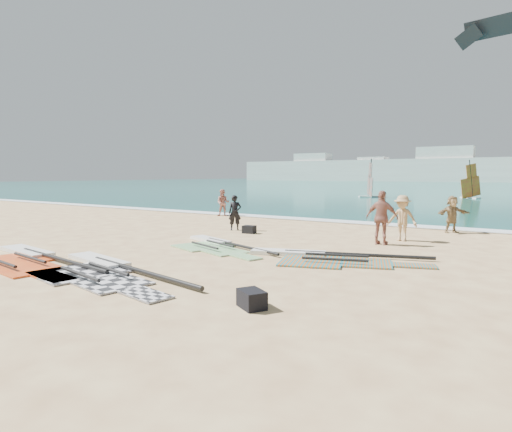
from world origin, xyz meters
The scene contains 18 objects.
ground centered at (0.00, 0.00, 0.00)m, with size 300.00×300.00×0.00m, color #E4C485.
sea centered at (0.00, 132.00, 0.00)m, with size 300.00×240.00×0.06m, color #0D5B5A.
surf_line centered at (0.00, 12.30, 0.00)m, with size 300.00×1.20×0.04m, color white.
far_town centered at (-15.72, 150.00, 4.49)m, with size 160.00×8.00×12.00m.
rig_grey centered at (-2.21, -2.11, 0.05)m, with size 5.88×2.81×0.20m.
rig_green centered at (-2.24, 2.59, 0.05)m, with size 4.80×2.83×0.19m.
rig_orange centered at (1.85, 2.56, 0.05)m, with size 5.58×3.16×0.20m.
rig_red centered at (-5.30, -2.41, 0.05)m, with size 6.10×2.75×0.20m.
gear_bag_near centered at (-3.12, 6.01, 0.17)m, with size 0.53×0.38×0.34m, color black.
gear_bag_far centered at (2.73, -2.47, 0.17)m, with size 0.57×0.40×0.34m, color black.
person_wetsuit centered at (-4.24, 6.51, 0.80)m, with size 0.58×0.38×1.59m, color black.
beachgoer_left centered at (-8.79, 11.50, 0.82)m, with size 0.79×0.62×1.63m, color #B87162.
beachgoer_mid centered at (2.91, 7.45, 0.87)m, with size 1.13×0.65×1.74m, color tan.
beachgoer_back centered at (2.53, 6.18, 0.97)m, with size 1.14×0.48×1.95m, color #9B5F4E.
beachgoer_right centered at (4.09, 11.01, 0.81)m, with size 1.50×0.48×1.61m, color #94764C.
windsurfer_left centered at (-8.37, 37.38, 1.26)m, with size 2.37×2.51×4.28m.
windsurfer_centre centered at (1.21, 41.09, 1.22)m, with size 2.15×2.17×4.09m.
kitesurf_kite centered at (3.64, 42.14, 17.41)m, with size 9.42×2.80×2.90m.
Camera 1 is at (7.13, -9.00, 2.51)m, focal length 30.00 mm.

